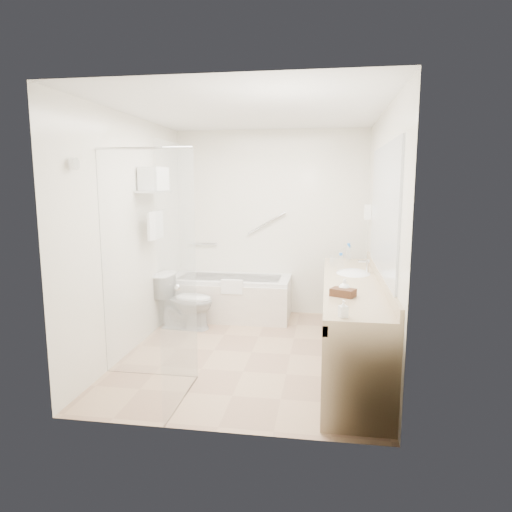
# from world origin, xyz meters

# --- Properties ---
(floor) EXTENTS (3.20, 3.20, 0.00)m
(floor) POSITION_xyz_m (0.00, 0.00, 0.00)
(floor) COLOR tan
(floor) RESTS_ON ground
(ceiling) EXTENTS (2.60, 3.20, 0.10)m
(ceiling) POSITION_xyz_m (0.00, 0.00, 2.50)
(ceiling) COLOR silver
(ceiling) RESTS_ON wall_back
(wall_back) EXTENTS (2.60, 0.10, 2.50)m
(wall_back) POSITION_xyz_m (0.00, 1.60, 1.25)
(wall_back) COLOR silver
(wall_back) RESTS_ON ground
(wall_front) EXTENTS (2.60, 0.10, 2.50)m
(wall_front) POSITION_xyz_m (0.00, -1.60, 1.25)
(wall_front) COLOR silver
(wall_front) RESTS_ON ground
(wall_left) EXTENTS (0.10, 3.20, 2.50)m
(wall_left) POSITION_xyz_m (-1.30, 0.00, 1.25)
(wall_left) COLOR silver
(wall_left) RESTS_ON ground
(wall_right) EXTENTS (0.10, 3.20, 2.50)m
(wall_right) POSITION_xyz_m (1.30, 0.00, 1.25)
(wall_right) COLOR silver
(wall_right) RESTS_ON ground
(bathtub) EXTENTS (1.60, 0.73, 0.59)m
(bathtub) POSITION_xyz_m (-0.50, 1.24, 0.28)
(bathtub) COLOR silver
(bathtub) RESTS_ON floor
(grab_bar_short) EXTENTS (0.40, 0.03, 0.03)m
(grab_bar_short) POSITION_xyz_m (-0.95, 1.56, 0.95)
(grab_bar_short) COLOR silver
(grab_bar_short) RESTS_ON wall_back
(grab_bar_long) EXTENTS (0.53, 0.03, 0.33)m
(grab_bar_long) POSITION_xyz_m (-0.05, 1.56, 1.25)
(grab_bar_long) COLOR silver
(grab_bar_long) RESTS_ON wall_back
(shower_enclosure) EXTENTS (0.96, 0.91, 2.11)m
(shower_enclosure) POSITION_xyz_m (-0.63, -0.93, 1.07)
(shower_enclosure) COLOR silver
(shower_enclosure) RESTS_ON floor
(towel_shelf) EXTENTS (0.24, 0.55, 0.81)m
(towel_shelf) POSITION_xyz_m (-1.17, 0.35, 1.75)
(towel_shelf) COLOR silver
(towel_shelf) RESTS_ON wall_left
(vanity_counter) EXTENTS (0.55, 2.70, 0.95)m
(vanity_counter) POSITION_xyz_m (1.02, -0.15, 0.64)
(vanity_counter) COLOR tan
(vanity_counter) RESTS_ON floor
(sink) EXTENTS (0.40, 0.52, 0.14)m
(sink) POSITION_xyz_m (1.05, 0.25, 0.82)
(sink) COLOR silver
(sink) RESTS_ON vanity_counter
(faucet) EXTENTS (0.03, 0.03, 0.14)m
(faucet) POSITION_xyz_m (1.20, 0.25, 0.93)
(faucet) COLOR silver
(faucet) RESTS_ON vanity_counter
(mirror) EXTENTS (0.02, 2.00, 1.20)m
(mirror) POSITION_xyz_m (1.29, -0.15, 1.55)
(mirror) COLOR #B1B7BE
(mirror) RESTS_ON wall_right
(hairdryer_unit) EXTENTS (0.08, 0.10, 0.18)m
(hairdryer_unit) POSITION_xyz_m (1.25, 1.05, 1.45)
(hairdryer_unit) COLOR white
(hairdryer_unit) RESTS_ON wall_right
(toilet) EXTENTS (0.73, 0.45, 0.69)m
(toilet) POSITION_xyz_m (-0.95, 0.70, 0.34)
(toilet) COLOR silver
(toilet) RESTS_ON floor
(amenity_basket) EXTENTS (0.23, 0.20, 0.07)m
(amenity_basket) POSITION_xyz_m (0.91, -0.78, 0.88)
(amenity_basket) COLOR #492C1A
(amenity_basket) RESTS_ON vanity_counter
(soap_bottle_a) EXTENTS (0.10, 0.14, 0.06)m
(soap_bottle_a) POSITION_xyz_m (0.89, -1.40, 0.88)
(soap_bottle_a) COLOR white
(soap_bottle_a) RESTS_ON vanity_counter
(soap_bottle_b) EXTENTS (0.13, 0.15, 0.11)m
(soap_bottle_b) POSITION_xyz_m (0.93, -0.71, 0.90)
(soap_bottle_b) COLOR white
(soap_bottle_b) RESTS_ON vanity_counter
(water_bottle_left) EXTENTS (0.07, 0.07, 0.21)m
(water_bottle_left) POSITION_xyz_m (0.92, 0.26, 0.95)
(water_bottle_left) COLOR silver
(water_bottle_left) RESTS_ON vanity_counter
(water_bottle_mid) EXTENTS (0.07, 0.07, 0.22)m
(water_bottle_mid) POSITION_xyz_m (1.03, 1.00, 0.95)
(water_bottle_mid) COLOR silver
(water_bottle_mid) RESTS_ON vanity_counter
(water_bottle_right) EXTENTS (0.06, 0.06, 0.18)m
(water_bottle_right) POSITION_xyz_m (1.05, 1.07, 0.93)
(water_bottle_right) COLOR silver
(water_bottle_right) RESTS_ON vanity_counter
(drinking_glass_near) EXTENTS (0.08, 0.08, 0.08)m
(drinking_glass_near) POSITION_xyz_m (0.84, 0.89, 0.89)
(drinking_glass_near) COLOR silver
(drinking_glass_near) RESTS_ON vanity_counter
(drinking_glass_far) EXTENTS (0.09, 0.09, 0.10)m
(drinking_glass_far) POSITION_xyz_m (0.85, 0.61, 0.90)
(drinking_glass_far) COLOR silver
(drinking_glass_far) RESTS_ON vanity_counter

